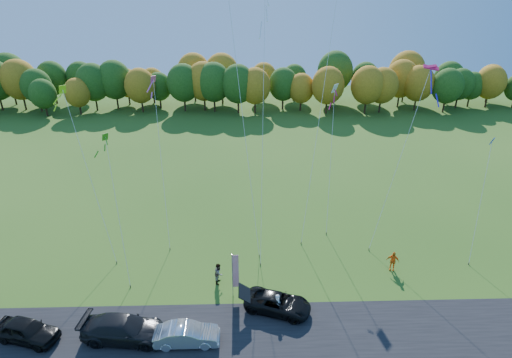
{
  "coord_description": "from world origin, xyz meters",
  "views": [
    {
      "loc": [
        -0.85,
        -24.2,
        20.7
      ],
      "look_at": [
        0.0,
        6.0,
        7.0
      ],
      "focal_mm": 28.0,
      "sensor_mm": 36.0,
      "label": 1
    }
  ],
  "objects_px": {
    "black_suv": "(278,303)",
    "person_east": "(393,261)",
    "feather_flag": "(235,271)",
    "silver_sedan": "(187,335)"
  },
  "relations": [
    {
      "from": "person_east",
      "to": "feather_flag",
      "type": "bearing_deg",
      "value": -148.32
    },
    {
      "from": "person_east",
      "to": "silver_sedan",
      "type": "bearing_deg",
      "value": -136.16
    },
    {
      "from": "black_suv",
      "to": "person_east",
      "type": "xyz_separation_m",
      "value": [
        9.89,
        4.49,
        0.21
      ]
    },
    {
      "from": "silver_sedan",
      "to": "person_east",
      "type": "bearing_deg",
      "value": -66.58
    },
    {
      "from": "black_suv",
      "to": "person_east",
      "type": "distance_m",
      "value": 10.87
    },
    {
      "from": "silver_sedan",
      "to": "person_east",
      "type": "height_order",
      "value": "person_east"
    },
    {
      "from": "black_suv",
      "to": "feather_flag",
      "type": "distance_m",
      "value": 3.87
    },
    {
      "from": "feather_flag",
      "to": "black_suv",
      "type": "bearing_deg",
      "value": -28.03
    },
    {
      "from": "black_suv",
      "to": "feather_flag",
      "type": "xyz_separation_m",
      "value": [
        -3.09,
        1.65,
        1.65
      ]
    },
    {
      "from": "silver_sedan",
      "to": "person_east",
      "type": "xyz_separation_m",
      "value": [
        16.06,
        7.33,
        0.17
      ]
    }
  ]
}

